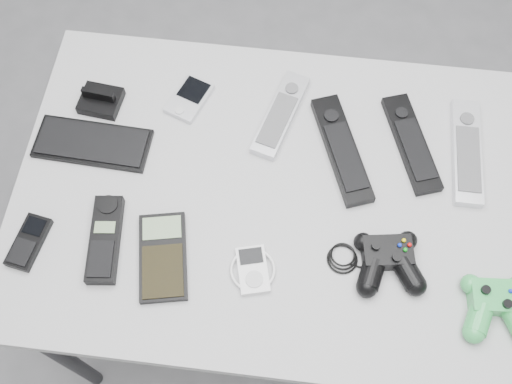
# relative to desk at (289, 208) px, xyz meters

# --- Properties ---
(floor) EXTENTS (3.50, 3.50, 0.00)m
(floor) POSITION_rel_desk_xyz_m (-0.07, -0.07, -0.67)
(floor) COLOR #5E5E62
(floor) RESTS_ON ground
(desk) EXTENTS (1.09, 0.70, 0.73)m
(desk) POSITION_rel_desk_xyz_m (0.00, 0.00, 0.00)
(desk) COLOR #979799
(desk) RESTS_ON floor
(pda_keyboard) EXTENTS (0.24, 0.11, 0.01)m
(pda_keyboard) POSITION_rel_desk_xyz_m (-0.41, 0.06, 0.07)
(pda_keyboard) COLOR black
(pda_keyboard) RESTS_ON desk
(dock_bracket) EXTENTS (0.09, 0.08, 0.04)m
(dock_bracket) POSITION_rel_desk_xyz_m (-0.42, 0.17, 0.09)
(dock_bracket) COLOR black
(dock_bracket) RESTS_ON desk
(pda) EXTENTS (0.10, 0.12, 0.02)m
(pda) POSITION_rel_desk_xyz_m (-0.24, 0.19, 0.07)
(pda) COLOR #B8B9C0
(pda) RESTS_ON desk
(remote_silver_a) EXTENTS (0.11, 0.22, 0.02)m
(remote_silver_a) POSITION_rel_desk_xyz_m (-0.04, 0.18, 0.08)
(remote_silver_a) COLOR #B8B9C0
(remote_silver_a) RESTS_ON desk
(remote_black_a) EXTENTS (0.14, 0.25, 0.03)m
(remote_black_a) POSITION_rel_desk_xyz_m (0.09, 0.11, 0.08)
(remote_black_a) COLOR black
(remote_black_a) RESTS_ON desk
(remote_black_b) EXTENTS (0.13, 0.23, 0.02)m
(remote_black_b) POSITION_rel_desk_xyz_m (0.23, 0.14, 0.07)
(remote_black_b) COLOR black
(remote_black_b) RESTS_ON desk
(remote_silver_b) EXTENTS (0.06, 0.24, 0.02)m
(remote_silver_b) POSITION_rel_desk_xyz_m (0.34, 0.13, 0.08)
(remote_silver_b) COLOR silver
(remote_silver_b) RESTS_ON desk
(mobile_phone) EXTENTS (0.07, 0.11, 0.02)m
(mobile_phone) POSITION_rel_desk_xyz_m (-0.48, -0.16, 0.07)
(mobile_phone) COLOR black
(mobile_phone) RESTS_ON desk
(cordless_handset) EXTENTS (0.07, 0.18, 0.03)m
(cordless_handset) POSITION_rel_desk_xyz_m (-0.34, -0.14, 0.08)
(cordless_handset) COLOR black
(cordless_handset) RESTS_ON desk
(calculator) EXTENTS (0.12, 0.19, 0.02)m
(calculator) POSITION_rel_desk_xyz_m (-0.22, -0.16, 0.07)
(calculator) COLOR black
(calculator) RESTS_ON desk
(mp3_player) EXTENTS (0.10, 0.11, 0.02)m
(mp3_player) POSITION_rel_desk_xyz_m (-0.06, -0.17, 0.07)
(mp3_player) COLOR silver
(mp3_player) RESTS_ON desk
(controller_black) EXTENTS (0.24, 0.17, 0.04)m
(controller_black) POSITION_rel_desk_xyz_m (0.19, -0.12, 0.09)
(controller_black) COLOR black
(controller_black) RESTS_ON desk
(controller_green) EXTENTS (0.14, 0.15, 0.04)m
(controller_green) POSITION_rel_desk_xyz_m (0.38, -0.18, 0.09)
(controller_green) COLOR #268C3A
(controller_green) RESTS_ON desk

